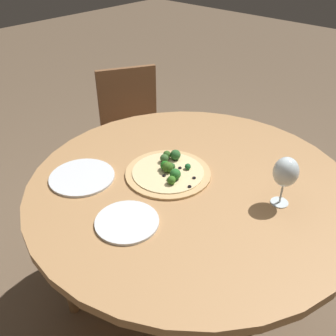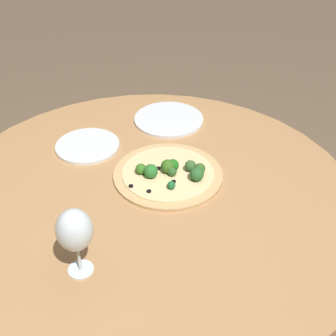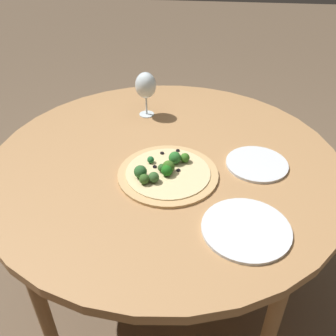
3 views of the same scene
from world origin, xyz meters
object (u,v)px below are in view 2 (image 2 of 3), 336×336
pizza (169,173)px  plate_near (88,146)px  wine_glass (75,231)px  plate_far (169,119)px

pizza → plate_near: 0.32m
wine_glass → pizza: bearing=-162.3°
pizza → wine_glass: bearing=17.7°
wine_glass → plate_far: wine_glass is taller
wine_glass → plate_near: size_ratio=0.88×
pizza → wine_glass: wine_glass is taller
pizza → plate_near: size_ratio=1.58×
pizza → plate_far: 0.34m
pizza → plate_far: size_ratio=1.34×
pizza → plate_near: bearing=-73.3°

